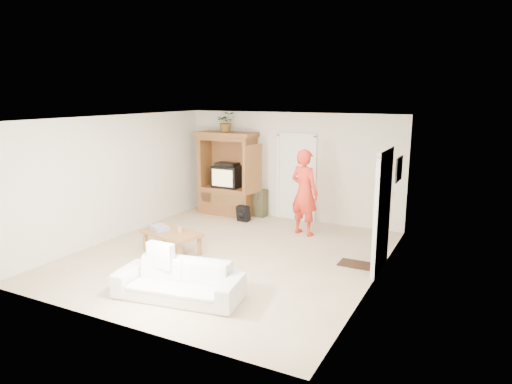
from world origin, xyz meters
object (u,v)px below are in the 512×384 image
at_px(coffee_table, 172,234).
at_px(sofa, 179,280).
at_px(armoire, 228,179).
at_px(man, 304,192).

bearing_deg(coffee_table, sofa, -37.81).
bearing_deg(sofa, armoire, 102.64).
bearing_deg(man, coffee_table, 69.13).
bearing_deg(sofa, man, 73.44).
xyz_separation_m(armoire, man, (2.35, -0.75, 0.03)).
relative_size(man, coffee_table, 1.48).
height_order(man, sofa, man).
xyz_separation_m(armoire, sofa, (1.85, -4.63, -0.63)).
height_order(armoire, man, armoire).
bearing_deg(man, sofa, 99.92).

